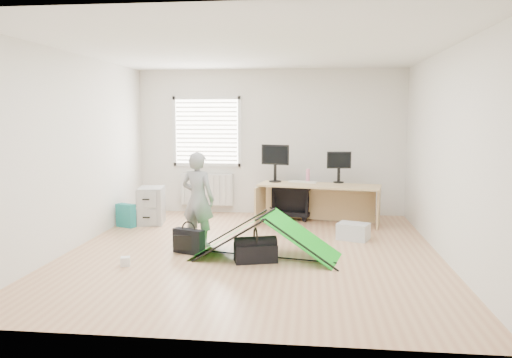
# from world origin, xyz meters

# --- Properties ---
(ground) EXTENTS (5.50, 5.50, 0.00)m
(ground) POSITION_xyz_m (0.00, 0.00, 0.00)
(ground) COLOR tan
(ground) RESTS_ON ground
(back_wall) EXTENTS (5.00, 0.02, 2.70)m
(back_wall) POSITION_xyz_m (0.00, 2.75, 1.35)
(back_wall) COLOR silver
(back_wall) RESTS_ON ground
(window) EXTENTS (1.20, 0.06, 1.20)m
(window) POSITION_xyz_m (-1.20, 2.71, 1.55)
(window) COLOR silver
(window) RESTS_ON back_wall
(radiator) EXTENTS (1.00, 0.12, 0.60)m
(radiator) POSITION_xyz_m (-1.20, 2.67, 0.45)
(radiator) COLOR silver
(radiator) RESTS_ON back_wall
(desk) EXTENTS (2.11, 1.00, 0.69)m
(desk) POSITION_xyz_m (0.91, 1.81, 0.35)
(desk) COLOR tan
(desk) RESTS_ON ground
(filing_cabinet) EXTENTS (0.48, 0.60, 0.63)m
(filing_cabinet) POSITION_xyz_m (-1.95, 1.61, 0.31)
(filing_cabinet) COLOR #A4A6A9
(filing_cabinet) RESTS_ON ground
(monitor_left) EXTENTS (0.51, 0.26, 0.48)m
(monitor_left) POSITION_xyz_m (0.15, 2.08, 0.93)
(monitor_left) COLOR black
(monitor_left) RESTS_ON desk
(monitor_right) EXTENTS (0.42, 0.15, 0.40)m
(monitor_right) POSITION_xyz_m (1.25, 2.09, 0.89)
(monitor_right) COLOR black
(monitor_right) RESTS_ON desk
(keyboard) EXTENTS (0.51, 0.26, 0.02)m
(keyboard) POSITION_xyz_m (0.63, 2.05, 0.70)
(keyboard) COLOR beige
(keyboard) RESTS_ON desk
(thermos) EXTENTS (0.08, 0.08, 0.24)m
(thermos) POSITION_xyz_m (0.72, 2.10, 0.81)
(thermos) COLOR #CA718E
(thermos) RESTS_ON desk
(office_chair) EXTENTS (0.80, 0.82, 0.62)m
(office_chair) POSITION_xyz_m (0.48, 2.36, 0.31)
(office_chair) COLOR black
(office_chair) RESTS_ON ground
(person) EXTENTS (0.56, 0.44, 1.34)m
(person) POSITION_xyz_m (-0.81, 0.23, 0.67)
(person) COLOR gray
(person) RESTS_ON ground
(kite) EXTENTS (1.99, 1.19, 0.58)m
(kite) POSITION_xyz_m (0.20, -0.27, 0.29)
(kite) COLOR #10B118
(kite) RESTS_ON ground
(storage_crate) EXTENTS (0.53, 0.46, 0.25)m
(storage_crate) POSITION_xyz_m (1.42, 0.83, 0.12)
(storage_crate) COLOR silver
(storage_crate) RESTS_ON ground
(tote_bag) EXTENTS (0.36, 0.26, 0.39)m
(tote_bag) POSITION_xyz_m (-2.29, 1.29, 0.19)
(tote_bag) COLOR #1C7876
(tote_bag) RESTS_ON ground
(laptop_bag) EXTENTS (0.46, 0.29, 0.33)m
(laptop_bag) POSITION_xyz_m (-0.84, -0.19, 0.17)
(laptop_bag) COLOR black
(laptop_bag) RESTS_ON ground
(white_box) EXTENTS (0.14, 0.14, 0.11)m
(white_box) POSITION_xyz_m (-1.49, -0.83, 0.06)
(white_box) COLOR silver
(white_box) RESTS_ON ground
(duffel_bag) EXTENTS (0.58, 0.41, 0.23)m
(duffel_bag) POSITION_xyz_m (0.09, -0.47, 0.12)
(duffel_bag) COLOR black
(duffel_bag) RESTS_ON ground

